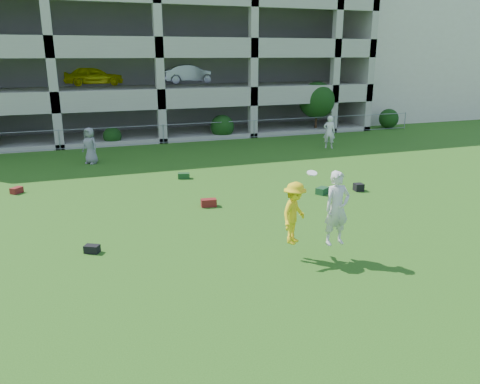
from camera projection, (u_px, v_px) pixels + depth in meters
name	position (u px, v px, depth m)	size (l,w,h in m)	color
ground	(308.00, 274.00, 11.75)	(100.00, 100.00, 0.00)	#235114
stucco_building	(390.00, 58.00, 43.06)	(16.00, 14.00, 10.00)	beige
bystander_c	(90.00, 146.00, 23.42)	(0.89, 0.58, 1.82)	gray
bystander_e	(329.00, 132.00, 27.30)	(0.69, 0.45, 1.90)	white
bag_red_a	(209.00, 203.00, 16.95)	(0.55, 0.30, 0.28)	maroon
bag_black_b	(92.00, 249.00, 13.01)	(0.40, 0.25, 0.22)	black
bag_green_c	(322.00, 191.00, 18.47)	(0.50, 0.35, 0.26)	#13361E
crate_d	(359.00, 187.00, 18.90)	(0.35, 0.35, 0.30)	black
bag_red_f	(17.00, 190.00, 18.57)	(0.45, 0.28, 0.24)	#5D0F1A
bag_green_g	(184.00, 176.00, 20.77)	(0.50, 0.30, 0.25)	#14371B
frisbee_contest	(310.00, 211.00, 12.30)	(2.01, 1.27, 1.99)	yellow
parking_garage	(138.00, 44.00, 35.04)	(30.00, 14.00, 12.00)	#9E998C
fence	(163.00, 134.00, 28.72)	(36.06, 0.06, 1.20)	gray
shrub_row	(230.00, 115.00, 30.59)	(34.38, 2.52, 3.50)	#163D11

